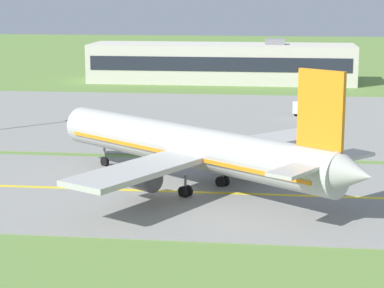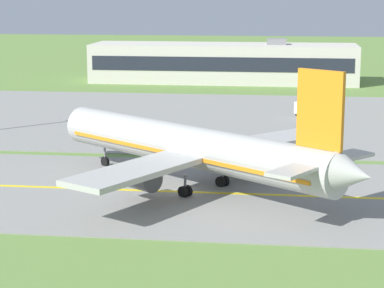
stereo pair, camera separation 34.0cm
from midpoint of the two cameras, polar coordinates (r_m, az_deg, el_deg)
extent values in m
plane|color=olive|center=(71.42, -0.29, -3.76)|extent=(500.00, 500.00, 0.00)
cube|color=gray|center=(71.41, -0.29, -3.72)|extent=(240.00, 28.00, 0.10)
cube|color=gray|center=(111.87, 7.64, 1.82)|extent=(140.00, 52.00, 0.10)
cube|color=yellow|center=(71.39, -0.29, -3.68)|extent=(220.00, 0.60, 0.01)
cylinder|color=#ADADA8|center=(72.16, -0.07, -0.16)|extent=(29.53, 23.70, 4.00)
cone|color=#ADADA8|center=(85.66, -8.80, 1.59)|extent=(4.37, 4.60, 3.80)
cone|color=#ADADA8|center=(60.95, 12.39, -2.28)|extent=(4.60, 4.64, 3.40)
cube|color=orange|center=(72.27, -0.07, -0.55)|extent=(27.41, 22.12, 0.36)
cube|color=#1E232D|center=(83.82, -7.91, 1.88)|extent=(3.49, 3.80, 0.70)
cube|color=#ADADA8|center=(65.00, -3.93, -1.97)|extent=(11.49, 15.44, 0.50)
cylinder|color=#47474C|center=(68.07, -3.78, -2.56)|extent=(4.10, 3.89, 2.30)
cylinder|color=black|center=(69.24, -4.67, -2.33)|extent=(1.47, 1.83, 2.10)
cube|color=#ADADA8|center=(77.07, 5.53, 0.17)|extent=(14.01, 13.99, 0.50)
cylinder|color=#47474C|center=(77.11, 3.42, -0.86)|extent=(4.10, 3.89, 2.30)
cylinder|color=black|center=(78.14, 2.54, -0.68)|extent=(1.47, 1.83, 2.10)
cube|color=orange|center=(61.81, 9.92, 2.61)|extent=(3.75, 2.97, 6.50)
cube|color=#ADADA8|center=(60.00, 8.19, -1.95)|extent=(5.15, 6.38, 0.30)
cube|color=#ADADA8|center=(65.16, 11.53, -0.98)|extent=(5.85, 6.02, 0.30)
cylinder|color=slate|center=(82.18, -6.55, -0.79)|extent=(0.24, 0.24, 1.65)
cylinder|color=black|center=(82.36, -6.54, -1.35)|extent=(1.09, 0.94, 1.10)
cylinder|color=slate|center=(69.64, -0.39, -2.99)|extent=(0.24, 0.24, 1.65)
cylinder|color=black|center=(69.67, -0.55, -3.69)|extent=(1.09, 0.94, 1.10)
cylinder|color=black|center=(70.04, -0.23, -3.60)|extent=(1.09, 0.94, 1.10)
cylinder|color=slate|center=(73.31, 2.48, -2.25)|extent=(0.24, 0.24, 1.65)
cylinder|color=black|center=(73.31, 2.33, -2.91)|extent=(1.09, 0.94, 1.10)
cylinder|color=black|center=(73.71, 2.61, -2.84)|extent=(1.09, 0.94, 1.10)
cube|color=silver|center=(114.46, 8.56, 2.75)|extent=(2.69, 2.69, 1.80)
cube|color=#1E232D|center=(113.87, 8.29, 2.87)|extent=(1.38, 1.39, 0.81)
cube|color=silver|center=(116.61, 9.58, 2.93)|extent=(4.46, 4.45, 2.00)
cylinder|color=orange|center=(114.32, 8.57, 3.25)|extent=(0.20, 0.20, 0.18)
cylinder|color=black|center=(113.95, 8.90, 2.17)|extent=(0.85, 0.85, 0.90)
cylinder|color=black|center=(115.31, 8.18, 2.30)|extent=(0.85, 0.85, 0.90)
cylinder|color=black|center=(116.70, 10.22, 2.34)|extent=(0.85, 0.85, 0.90)
cylinder|color=black|center=(118.10, 9.47, 2.48)|extent=(0.85, 0.85, 0.90)
cube|color=beige|center=(157.58, 2.48, 6.20)|extent=(55.18, 13.50, 7.96)
cube|color=#1E232D|center=(150.80, 2.27, 6.11)|extent=(52.97, 0.10, 2.87)
cube|color=slate|center=(156.67, 6.56, 7.78)|extent=(4.00, 4.00, 1.20)
camera|label=1|loc=(0.17, -89.87, 0.03)|focal=69.82mm
camera|label=2|loc=(0.17, 90.13, -0.03)|focal=69.82mm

